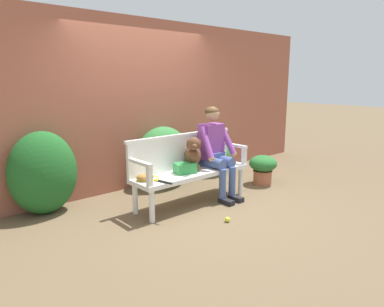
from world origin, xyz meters
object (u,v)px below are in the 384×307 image
Objects in this scene: garden_bench at (192,175)px; dog_on_bench at (193,153)px; baseball_glove at (145,177)px; person_seated at (215,148)px; tennis_racket at (149,179)px; potted_plant at (263,167)px; tennis_ball at (227,219)px; sports_bag at (185,168)px.

dog_on_bench is (0.03, 0.01, 0.31)m from garden_bench.
garden_bench is 8.18× the size of baseball_glove.
person_seated reaches higher than tennis_racket.
tennis_ball is at bearing -156.06° from potted_plant.
tennis_ball is (-0.14, -0.81, -0.69)m from dog_on_bench.
sports_bag is at bearing 177.85° from potted_plant.
sports_bag is (-0.58, -0.00, -0.20)m from person_seated.
dog_on_bench reaches higher than tennis_racket.
dog_on_bench is 1.54m from potted_plant.
dog_on_bench reaches higher than tennis_ball.
tennis_racket is at bearing 176.72° from person_seated.
sports_bag is at bearing -171.33° from dog_on_bench.
potted_plant is (1.65, -0.06, -0.25)m from sports_bag.
dog_on_bench is at bearing 8.67° from sports_bag.
baseball_glove is 0.62m from sports_bag.
tennis_ball is (-0.12, -0.80, -0.38)m from garden_bench.
dog_on_bench is at bearing 26.79° from baseball_glove.
tennis_ball is 0.13× the size of potted_plant.
person_seated is 6.10× the size of baseball_glove.
tennis_racket is at bearing 123.96° from tennis_ball.
sports_bag is at bearing 23.98° from baseball_glove.
dog_on_bench is 0.85× the size of tennis_racket.
potted_plant is at bearing -2.15° from sports_bag.
baseball_glove is (-0.07, -0.02, 0.04)m from tennis_racket.
baseball_glove is at bearing 177.23° from potted_plant.
garden_bench is 3.67× the size of potted_plant.
potted_plant is (1.50, -0.08, -0.12)m from garden_bench.
tennis_racket is 2.07× the size of sports_bag.
tennis_racket is 1.18× the size of potted_plant.
garden_bench is 3.10× the size of tennis_racket.
sports_bag reaches higher than tennis_ball.
baseball_glove is at bearing 178.38° from dog_on_bench.
baseball_glove is 0.45× the size of potted_plant.
potted_plant is at bearing -3.48° from person_seated.
tennis_racket is 2.21m from potted_plant.
garden_bench is at bearing 177.02° from potted_plant.
tennis_racket is at bearing 176.63° from dog_on_bench.
tennis_racket is 2.64× the size of baseball_glove.
tennis_racket is 0.56m from sports_bag.
sports_bag is (0.62, -0.05, 0.03)m from baseball_glove.
dog_on_bench is 7.47× the size of tennis_ball.
potted_plant is (1.48, -0.09, -0.43)m from dog_on_bench.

